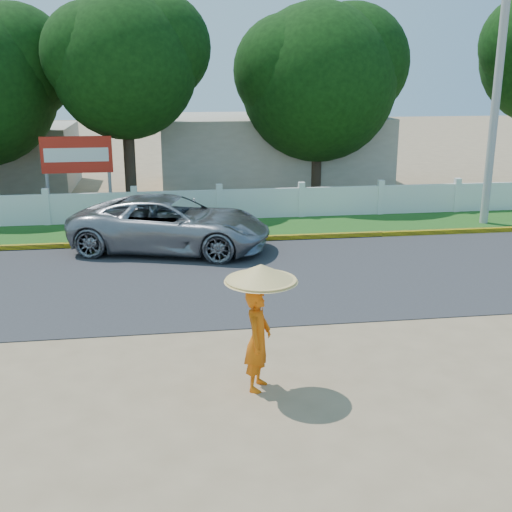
{
  "coord_description": "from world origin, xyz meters",
  "views": [
    {
      "loc": [
        -1.93,
        -11.37,
        5.25
      ],
      "look_at": [
        0.0,
        2.0,
        1.3
      ],
      "focal_mm": 45.0,
      "sensor_mm": 36.0,
      "label": 1
    }
  ],
  "objects_px": {
    "utility_pole": "(496,94)",
    "vehicle": "(171,224)",
    "monk_with_parasol": "(259,309)",
    "billboard": "(77,159)"
  },
  "relations": [
    {
      "from": "utility_pole",
      "to": "vehicle",
      "type": "xyz_separation_m",
      "value": [
        -10.95,
        -1.93,
        -3.61
      ]
    },
    {
      "from": "utility_pole",
      "to": "monk_with_parasol",
      "type": "xyz_separation_m",
      "value": [
        -9.63,
        -10.86,
        -2.99
      ]
    },
    {
      "from": "vehicle",
      "to": "monk_with_parasol",
      "type": "distance_m",
      "value": 9.05
    },
    {
      "from": "vehicle",
      "to": "monk_with_parasol",
      "type": "bearing_deg",
      "value": -155.21
    },
    {
      "from": "utility_pole",
      "to": "vehicle",
      "type": "bearing_deg",
      "value": -170.02
    },
    {
      "from": "vehicle",
      "to": "monk_with_parasol",
      "type": "height_order",
      "value": "monk_with_parasol"
    },
    {
      "from": "utility_pole",
      "to": "billboard",
      "type": "xyz_separation_m",
      "value": [
        -14.17,
        3.0,
        -2.29
      ]
    },
    {
      "from": "vehicle",
      "to": "billboard",
      "type": "height_order",
      "value": "billboard"
    },
    {
      "from": "utility_pole",
      "to": "billboard",
      "type": "distance_m",
      "value": 14.66
    },
    {
      "from": "utility_pole",
      "to": "monk_with_parasol",
      "type": "distance_m",
      "value": 14.82
    }
  ]
}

